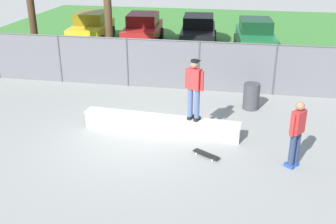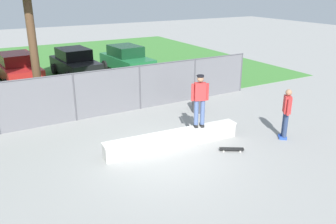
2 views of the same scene
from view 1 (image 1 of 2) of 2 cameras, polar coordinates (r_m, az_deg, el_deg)
name	(u,v)px [view 1 (image 1 of 2)]	position (r m, az deg, el deg)	size (l,w,h in m)	color
ground_plane	(133,140)	(12.10, -5.00, -3.92)	(80.00, 80.00, 0.00)	gray
grass_strip	(194,34)	(26.11, 3.68, 10.92)	(26.27, 20.00, 0.02)	#3D7A33
concrete_ledge	(161,125)	(12.37, -1.01, -1.79)	(4.84, 0.81, 0.54)	#B7B5AD
skateboarder	(194,87)	(11.69, 3.69, 3.51)	(0.57, 0.38, 1.84)	black
skateboard	(206,154)	(11.18, 5.37, -5.93)	(0.78, 0.59, 0.09)	black
chainlink_fence	(163,62)	(15.97, -0.76, 7.00)	(14.34, 0.07, 1.96)	#4C4C51
car_yellow	(92,27)	(24.38, -10.67, 11.70)	(2.28, 4.33, 1.66)	gold
car_red	(143,28)	(23.52, -3.55, 11.63)	(2.28, 4.33, 1.66)	#B21E1E
car_black	(198,31)	(22.94, 4.28, 11.32)	(2.28, 4.33, 1.66)	black
car_green	(255,35)	(22.25, 12.13, 10.52)	(2.28, 4.33, 1.66)	#1E6638
bystander	(297,132)	(10.74, 17.62, -2.65)	(0.43, 0.50, 1.82)	#2647A5
trash_bin	(251,96)	(14.39, 11.62, 2.17)	(0.56, 0.56, 0.92)	#3F3F44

